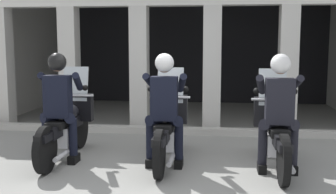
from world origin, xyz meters
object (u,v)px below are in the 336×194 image
(motorcycle_center, at_px, (167,127))
(motorcycle_right, at_px, (275,131))
(police_officer_center, at_px, (165,100))
(police_officer_left, at_px, (59,98))
(motorcycle_left, at_px, (67,125))
(police_officer_right, at_px, (279,103))

(motorcycle_center, height_order, motorcycle_right, same)
(police_officer_center, bearing_deg, motorcycle_right, 5.72)
(police_officer_left, height_order, motorcycle_right, police_officer_left)
(police_officer_left, distance_m, police_officer_center, 1.53)
(motorcycle_right, bearing_deg, motorcycle_center, -176.80)
(police_officer_center, distance_m, motorcycle_right, 1.60)
(motorcycle_right, bearing_deg, police_officer_center, -166.21)
(motorcycle_left, bearing_deg, motorcycle_center, -4.12)
(motorcycle_center, bearing_deg, police_officer_center, -91.52)
(motorcycle_left, bearing_deg, police_officer_left, -93.15)
(motorcycle_right, bearing_deg, police_officer_left, -170.30)
(motorcycle_left, bearing_deg, police_officer_center, -14.61)
(police_officer_left, height_order, police_officer_right, same)
(police_officer_left, distance_m, police_officer_right, 3.06)
(motorcycle_left, height_order, motorcycle_center, same)
(police_officer_left, xyz_separation_m, motorcycle_center, (1.53, 0.25, -0.44))
(police_officer_center, height_order, motorcycle_right, police_officer_center)
(motorcycle_center, distance_m, police_officer_right, 1.63)
(police_officer_left, height_order, police_officer_center, same)
(police_officer_center, relative_size, police_officer_right, 1.00)
(motorcycle_left, height_order, police_officer_right, police_officer_right)
(motorcycle_left, bearing_deg, motorcycle_right, -5.31)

